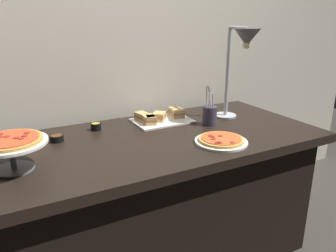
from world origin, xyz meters
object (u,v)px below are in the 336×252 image
heat_lamp (243,49)px  sauce_cup_near (57,138)px  pizza_plate_front (221,141)px  sauce_cup_far (96,126)px  sandwich_platter (160,118)px  utensil_holder (210,115)px  pizza_plate_center (11,144)px

heat_lamp → sauce_cup_near: heat_lamp is taller
pizza_plate_front → sauce_cup_far: (-0.50, 0.50, 0.01)m
sandwich_platter → sauce_cup_near: (-0.62, -0.05, -0.01)m
sauce_cup_far → utensil_holder: (0.62, -0.22, 0.04)m
sauce_cup_near → pizza_plate_front: bearing=-29.5°
pizza_plate_front → sauce_cup_near: 0.84m
heat_lamp → sandwich_platter: bearing=152.3°
sandwich_platter → sauce_cup_far: 0.39m
heat_lamp → pizza_plate_front: size_ratio=2.08×
sauce_cup_far → utensil_holder: size_ratio=0.25×
sauce_cup_far → utensil_holder: utensil_holder is taller
sauce_cup_near → pizza_plate_center: bearing=-130.3°
heat_lamp → utensil_holder: size_ratio=2.43×
pizza_plate_center → utensil_holder: bearing=6.5°
pizza_plate_center → sauce_cup_near: 0.35m
heat_lamp → pizza_plate_front: bearing=-141.5°
heat_lamp → sauce_cup_far: 0.94m
sandwich_platter → sauce_cup_near: sandwich_platter is taller
sandwich_platter → sauce_cup_far: size_ratio=5.97×
heat_lamp → pizza_plate_center: size_ratio=1.89×
sandwich_platter → sauce_cup_near: size_ratio=4.96×
sauce_cup_far → sandwich_platter: bearing=-4.7°
heat_lamp → pizza_plate_center: 1.30m
pizza_plate_center → sauce_cup_near: size_ratio=4.27×
pizza_plate_center → sauce_cup_near: bearing=49.7°
pizza_plate_front → sandwich_platter: bearing=103.7°
heat_lamp → pizza_plate_center: (-1.26, -0.09, -0.32)m
pizza_plate_front → utensil_holder: utensil_holder is taller
heat_lamp → utensil_holder: (-0.19, 0.03, -0.38)m
pizza_plate_center → sauce_cup_far: size_ratio=5.13×
sauce_cup_near → sandwich_platter: bearing=4.6°
sauce_cup_near → heat_lamp: bearing=-9.3°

